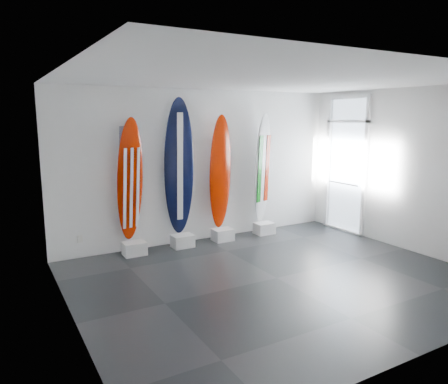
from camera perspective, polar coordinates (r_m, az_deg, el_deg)
floor at (r=6.74m, az=7.12°, el=-11.44°), size 6.00×6.00×0.00m
ceiling at (r=6.29m, az=7.73°, el=14.89°), size 6.00×6.00×0.00m
wall_back at (r=8.46m, az=-2.84°, el=3.52°), size 6.00×0.00×6.00m
wall_front at (r=4.64m, az=26.34°, el=-2.94°), size 6.00×0.00×6.00m
wall_left at (r=5.15m, az=-20.33°, el=-1.31°), size 0.00×5.00×5.00m
wall_right at (r=8.48m, az=23.85°, el=2.70°), size 0.00×5.00×5.00m
display_block_usa at (r=7.87m, az=-12.01°, el=-7.47°), size 0.40×0.30×0.24m
surfboard_usa at (r=7.69m, az=-12.57°, el=1.55°), size 0.56×0.42×2.24m
display_block_navy at (r=8.19m, az=-5.62°, el=-6.60°), size 0.40×0.30×0.24m
surfboard_navy at (r=7.99m, az=-6.09°, el=3.34°), size 0.60×0.25×2.59m
display_block_swiss at (r=8.57m, az=-0.17°, el=-5.79°), size 0.40×0.30×0.24m
surfboard_swiss at (r=8.40m, az=-0.51°, el=2.66°), size 0.53×0.24×2.28m
display_block_italy at (r=9.10m, az=5.45°, el=-4.90°), size 0.40×0.30×0.24m
surfboard_italy at (r=8.94m, az=5.22°, el=3.15°), size 0.55×0.34×2.31m
wall_outlet at (r=7.88m, az=-18.88°, el=-6.02°), size 0.09×0.02×0.13m
glass_door at (r=9.47m, az=16.18°, el=3.38°), size 0.12×1.16×2.85m
balcony at (r=10.59m, az=20.98°, el=-1.29°), size 2.80×2.20×1.20m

